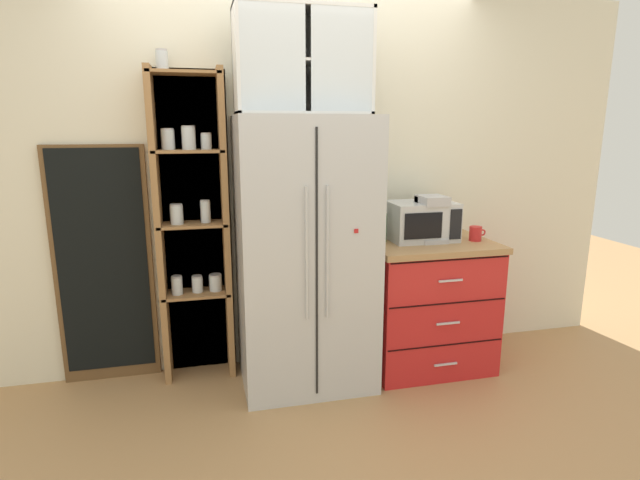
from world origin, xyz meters
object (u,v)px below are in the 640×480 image
(refrigerator, at_px, (305,254))
(coffee_maker, at_px, (430,218))
(microwave, at_px, (421,221))
(mug_red, at_px, (476,234))
(chalkboard_menu, at_px, (104,266))
(bottle_green, at_px, (383,224))

(refrigerator, distance_m, coffee_maker, 0.89)
(microwave, relative_size, coffee_maker, 1.42)
(coffee_maker, xyz_separation_m, mug_red, (0.31, -0.07, -0.11))
(coffee_maker, height_order, chalkboard_menu, chalkboard_menu)
(bottle_green, xyz_separation_m, chalkboard_menu, (-1.80, 0.23, -0.24))
(bottle_green, bearing_deg, chalkboard_menu, 172.62)
(microwave, relative_size, mug_red, 3.74)
(refrigerator, distance_m, bottle_green, 0.58)
(coffee_maker, xyz_separation_m, chalkboard_menu, (-2.12, 0.28, -0.27))
(coffee_maker, height_order, bottle_green, coffee_maker)
(microwave, bearing_deg, refrigerator, -175.30)
(mug_red, distance_m, bottle_green, 0.64)
(refrigerator, xyz_separation_m, bottle_green, (0.55, 0.08, 0.15))
(mug_red, xyz_separation_m, chalkboard_menu, (-2.42, 0.36, -0.17))
(microwave, relative_size, bottle_green, 1.61)
(bottle_green, distance_m, chalkboard_menu, 1.83)
(microwave, relative_size, chalkboard_menu, 0.29)
(refrigerator, bearing_deg, mug_red, -2.28)
(chalkboard_menu, bearing_deg, refrigerator, -13.91)
(coffee_maker, relative_size, mug_red, 2.64)
(mug_red, bearing_deg, chalkboard_menu, 171.64)
(mug_red, bearing_deg, coffee_maker, 166.79)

